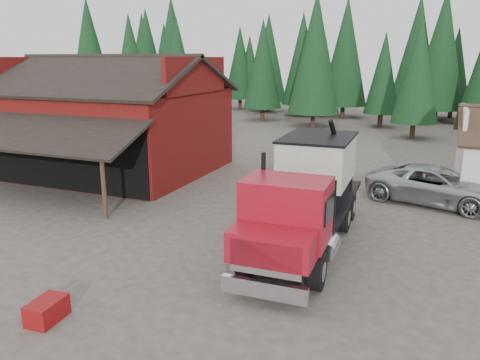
% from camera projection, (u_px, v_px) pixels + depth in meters
% --- Properties ---
extents(ground, '(120.00, 120.00, 0.00)m').
position_uv_depth(ground, '(196.00, 255.00, 16.96)').
color(ground, '#484239').
rests_on(ground, ground).
extents(red_barn, '(12.80, 13.63, 7.18)m').
position_uv_depth(red_barn, '(112.00, 128.00, 29.18)').
color(red_barn, maroon).
rests_on(red_barn, ground).
extents(conifer_backdrop, '(76.00, 16.00, 16.00)m').
position_uv_depth(conifer_backdrop, '(362.00, 119.00, 54.56)').
color(conifer_backdrop, black).
rests_on(conifer_backdrop, ground).
extents(near_pine_a, '(4.40, 4.40, 11.40)m').
position_uv_depth(near_pine_a, '(131.00, 63.00, 48.47)').
color(near_pine_a, '#382619').
rests_on(near_pine_a, ground).
extents(near_pine_b, '(3.96, 3.96, 10.40)m').
position_uv_depth(near_pine_b, '(418.00, 70.00, 40.12)').
color(near_pine_b, '#382619').
rests_on(near_pine_b, ground).
extents(near_pine_d, '(5.28, 5.28, 13.40)m').
position_uv_depth(near_pine_d, '(315.00, 53.00, 46.99)').
color(near_pine_d, '#382619').
rests_on(near_pine_d, ground).
extents(feed_truck, '(3.18, 10.19, 4.57)m').
position_uv_depth(feed_truck, '(307.00, 191.00, 17.38)').
color(feed_truck, black).
rests_on(feed_truck, ground).
extents(silver_car, '(7.10, 4.61, 1.82)m').
position_uv_depth(silver_car, '(437.00, 186.00, 22.75)').
color(silver_car, '#A6AAAE').
rests_on(silver_car, ground).
extents(equip_box, '(0.78, 1.15, 0.60)m').
position_uv_depth(equip_box, '(47.00, 310.00, 12.69)').
color(equip_box, maroon).
rests_on(equip_box, ground).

